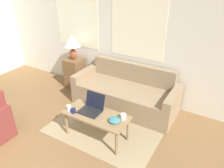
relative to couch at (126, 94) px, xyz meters
name	(u,v)px	position (x,y,z in m)	size (l,w,h in m)	color
wall_back	(109,33)	(-0.64, 0.43, 1.04)	(6.72, 0.06, 2.60)	silver
rug	(113,120)	(0.02, -0.57, -0.26)	(1.87, 1.79, 0.01)	#9E8966
couch	(126,94)	(0.00, 0.00, 0.00)	(2.02, 0.81, 0.82)	#937A5B
side_table	(75,73)	(-1.39, 0.14, 0.07)	(0.37, 0.37, 0.68)	brown
table_lamp	(72,43)	(-1.39, 0.14, 0.79)	(0.36, 0.36, 0.55)	brown
coffee_table	(96,117)	(0.02, -1.08, 0.13)	(1.04, 0.47, 0.45)	#8E704C
laptop	(92,107)	(-0.10, -1.02, 0.24)	(0.34, 0.32, 0.27)	black
cup_navy	(69,108)	(-0.41, -1.21, 0.23)	(0.07, 0.07, 0.09)	white
cup_yellow	(73,111)	(-0.31, -1.22, 0.22)	(0.07, 0.07, 0.07)	#191E4C
cup_white	(123,116)	(0.44, -0.97, 0.23)	(0.09, 0.09, 0.08)	white
snack_bowl	(114,120)	(0.36, -1.10, 0.22)	(0.17, 0.17, 0.06)	teal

